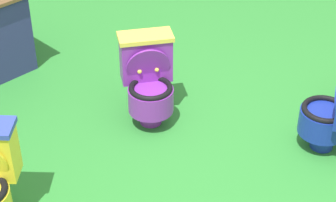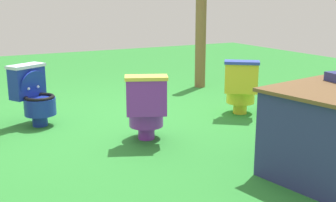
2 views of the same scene
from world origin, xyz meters
TOP-DOWN VIEW (x-y plane):
  - ground at (0.00, 0.00)m, footprint 14.00×14.00m
  - toilet_purple at (0.02, 0.93)m, footprint 0.57×0.61m

SIDE VIEW (x-z plane):
  - ground at x=0.00m, z-range 0.00..0.00m
  - toilet_purple at x=0.02m, z-range 0.01..0.74m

